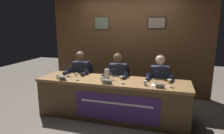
# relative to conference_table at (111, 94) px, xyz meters

# --- Properties ---
(ground_plane) EXTENTS (12.00, 12.00, 0.00)m
(ground_plane) POSITION_rel_conference_table_xyz_m (-0.00, 0.11, -0.51)
(ground_plane) COLOR #70665B
(wall_back_panelled) EXTENTS (4.11, 0.14, 2.60)m
(wall_back_panelled) POSITION_rel_conference_table_xyz_m (-0.00, 1.61, 0.79)
(wall_back_panelled) COLOR brown
(wall_back_panelled) RESTS_ON ground_plane
(conference_table) EXTENTS (2.91, 0.76, 0.75)m
(conference_table) POSITION_rel_conference_table_xyz_m (0.00, 0.00, 0.00)
(conference_table) COLOR olive
(conference_table) RESTS_ON ground_plane
(chair_left) EXTENTS (0.44, 0.45, 0.89)m
(chair_left) POSITION_rel_conference_table_xyz_m (-0.87, 0.67, -0.08)
(chair_left) COLOR black
(chair_left) RESTS_ON ground_plane
(panelist_left) EXTENTS (0.51, 0.48, 1.22)m
(panelist_left) POSITION_rel_conference_table_xyz_m (-0.87, 0.47, 0.20)
(panelist_left) COLOR black
(panelist_left) RESTS_ON ground_plane
(nameplate_left) EXTENTS (0.16, 0.06, 0.08)m
(nameplate_left) POSITION_rel_conference_table_xyz_m (-0.90, -0.18, 0.29)
(nameplate_left) COLOR white
(nameplate_left) RESTS_ON conference_table
(juice_glass_left) EXTENTS (0.06, 0.06, 0.12)m
(juice_glass_left) POSITION_rel_conference_table_xyz_m (-0.67, -0.06, 0.33)
(juice_glass_left) COLOR white
(juice_glass_left) RESTS_ON conference_table
(water_cup_left) EXTENTS (0.06, 0.06, 0.08)m
(water_cup_left) POSITION_rel_conference_table_xyz_m (-1.05, -0.11, 0.28)
(water_cup_left) COLOR silver
(water_cup_left) RESTS_ON conference_table
(microphone_left) EXTENTS (0.06, 0.17, 0.22)m
(microphone_left) POSITION_rel_conference_table_xyz_m (-0.92, 0.11, 0.32)
(microphone_left) COLOR black
(microphone_left) RESTS_ON conference_table
(chair_center) EXTENTS (0.44, 0.45, 0.89)m
(chair_center) POSITION_rel_conference_table_xyz_m (-0.00, 0.67, -0.08)
(chair_center) COLOR black
(chair_center) RESTS_ON ground_plane
(panelist_center) EXTENTS (0.51, 0.48, 1.22)m
(panelist_center) POSITION_rel_conference_table_xyz_m (-0.00, 0.47, 0.20)
(panelist_center) COLOR black
(panelist_center) RESTS_ON ground_plane
(nameplate_center) EXTENTS (0.19, 0.06, 0.08)m
(nameplate_center) POSITION_rel_conference_table_xyz_m (-0.01, -0.17, 0.29)
(nameplate_center) COLOR white
(nameplate_center) RESTS_ON conference_table
(juice_glass_center) EXTENTS (0.06, 0.06, 0.12)m
(juice_glass_center) POSITION_rel_conference_table_xyz_m (0.21, -0.04, 0.33)
(juice_glass_center) COLOR white
(juice_glass_center) RESTS_ON conference_table
(water_cup_center) EXTENTS (0.06, 0.06, 0.08)m
(water_cup_center) POSITION_rel_conference_table_xyz_m (-0.16, -0.05, 0.28)
(water_cup_center) COLOR silver
(water_cup_center) RESTS_ON conference_table
(microphone_center) EXTENTS (0.06, 0.17, 0.22)m
(microphone_center) POSITION_rel_conference_table_xyz_m (0.02, 0.07, 0.32)
(microphone_center) COLOR black
(microphone_center) RESTS_ON conference_table
(chair_right) EXTENTS (0.44, 0.45, 0.89)m
(chair_right) POSITION_rel_conference_table_xyz_m (0.87, 0.67, -0.08)
(chair_right) COLOR black
(chair_right) RESTS_ON ground_plane
(panelist_right) EXTENTS (0.51, 0.48, 1.22)m
(panelist_right) POSITION_rel_conference_table_xyz_m (0.87, 0.47, 0.20)
(panelist_right) COLOR black
(panelist_right) RESTS_ON ground_plane
(nameplate_right) EXTENTS (0.16, 0.06, 0.08)m
(nameplate_right) POSITION_rel_conference_table_xyz_m (0.91, -0.15, 0.29)
(nameplate_right) COLOR white
(nameplate_right) RESTS_ON conference_table
(juice_glass_right) EXTENTS (0.06, 0.06, 0.12)m
(juice_glass_right) POSITION_rel_conference_table_xyz_m (1.05, -0.03, 0.33)
(juice_glass_right) COLOR white
(juice_glass_right) RESTS_ON conference_table
(water_cup_right) EXTENTS (0.06, 0.06, 0.08)m
(water_cup_right) POSITION_rel_conference_table_xyz_m (0.65, -0.07, 0.28)
(water_cup_right) COLOR silver
(water_cup_right) RESTS_ON conference_table
(microphone_right) EXTENTS (0.06, 0.17, 0.22)m
(microphone_right) POSITION_rel_conference_table_xyz_m (0.83, 0.08, 0.32)
(microphone_right) COLOR black
(microphone_right) RESTS_ON conference_table
(water_pitcher_central) EXTENTS (0.15, 0.10, 0.21)m
(water_pitcher_central) POSITION_rel_conference_table_xyz_m (-0.12, 0.15, 0.34)
(water_pitcher_central) COLOR silver
(water_pitcher_central) RESTS_ON conference_table
(document_stack_right) EXTENTS (0.21, 0.16, 0.01)m
(document_stack_right) POSITION_rel_conference_table_xyz_m (0.87, -0.04, 0.25)
(document_stack_right) COLOR white
(document_stack_right) RESTS_ON conference_table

